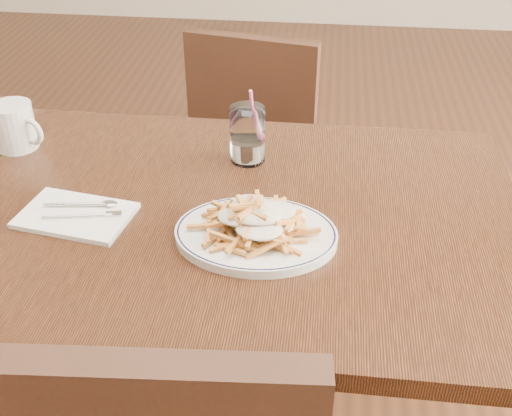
# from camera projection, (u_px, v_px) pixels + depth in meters

# --- Properties ---
(table) EXTENTS (1.20, 0.80, 0.75)m
(table) POSITION_uv_depth(u_px,v_px,m) (222.00, 240.00, 1.32)
(table) COLOR black
(table) RESTS_ON ground
(chair_far) EXTENTS (0.47, 0.47, 0.86)m
(chair_far) POSITION_uv_depth(u_px,v_px,m) (261.00, 140.00, 2.08)
(chair_far) COLOR black
(chair_far) RESTS_ON ground
(fries_plate) EXTENTS (0.31, 0.28, 0.02)m
(fries_plate) POSITION_uv_depth(u_px,v_px,m) (256.00, 234.00, 1.19)
(fries_plate) COLOR silver
(fries_plate) RESTS_ON table
(loaded_fries) EXTENTS (0.24, 0.22, 0.06)m
(loaded_fries) POSITION_uv_depth(u_px,v_px,m) (256.00, 216.00, 1.17)
(loaded_fries) COLOR #C6863C
(loaded_fries) RESTS_ON fries_plate
(napkin) EXTENTS (0.23, 0.17, 0.01)m
(napkin) POSITION_uv_depth(u_px,v_px,m) (76.00, 215.00, 1.25)
(napkin) COLOR white
(napkin) RESTS_ON table
(cutlery) EXTENTS (0.17, 0.09, 0.01)m
(cutlery) POSITION_uv_depth(u_px,v_px,m) (76.00, 211.00, 1.25)
(cutlery) COLOR silver
(cutlery) RESTS_ON napkin
(water_glass) EXTENTS (0.08, 0.08, 0.17)m
(water_glass) POSITION_uv_depth(u_px,v_px,m) (248.00, 138.00, 1.42)
(water_glass) COLOR white
(water_glass) RESTS_ON table
(coffee_mug) EXTENTS (0.13, 0.10, 0.11)m
(coffee_mug) POSITION_uv_depth(u_px,v_px,m) (15.00, 126.00, 1.46)
(coffee_mug) COLOR silver
(coffee_mug) RESTS_ON table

